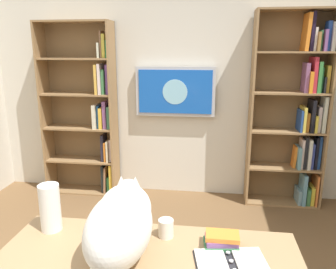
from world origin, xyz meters
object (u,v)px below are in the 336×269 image
wall_mounted_tv (175,92)px  cat (121,222)px  bookshelf_right (88,113)px  coffee_mug (166,228)px  desk_book_stack (221,240)px  paper_towel_roll (50,208)px  bookshelf_left (298,112)px  open_binder (231,263)px

wall_mounted_tv → cat: (-0.02, 2.39, -0.32)m
bookshelf_right → coffee_mug: 2.46m
cat → desk_book_stack: size_ratio=3.69×
paper_towel_roll → bookshelf_left: bearing=-129.5°
bookshelf_left → desk_book_stack: (0.84, 2.17, -0.27)m
bookshelf_left → cat: 2.66m
cat → bookshelf_left: bearing=-119.7°
cat → desk_book_stack: 0.51m
bookshelf_right → open_binder: bearing=123.8°
paper_towel_roll → coffee_mug: bearing=-178.8°
bookshelf_right → paper_towel_roll: 2.22m
bookshelf_right → cat: 2.54m
bookshelf_left → bookshelf_right: (2.35, -0.01, -0.08)m
paper_towel_roll → coffee_mug: 0.63m
cat → paper_towel_roll: size_ratio=2.53×
bookshelf_left → coffee_mug: size_ratio=21.81×
wall_mounted_tv → paper_towel_roll: bearing=79.2°
bookshelf_left → wall_mounted_tv: (1.33, -0.09, 0.19)m
coffee_mug → bookshelf_right: bearing=-60.1°
bookshelf_right → bookshelf_left: bearing=179.8°
bookshelf_right → desk_book_stack: size_ratio=11.17×
cat → paper_towel_roll: 0.48m
paper_towel_roll → desk_book_stack: bearing=177.5°
paper_towel_roll → cat: bearing=158.6°
bookshelf_left → paper_towel_roll: size_ratio=8.02×
desk_book_stack → coffee_mug: bearing=-10.7°
bookshelf_left → wall_mounted_tv: size_ratio=2.33×
bookshelf_left → open_binder: bearing=71.0°
bookshelf_right → wall_mounted_tv: size_ratio=2.22×
bookshelf_right → coffee_mug: (-1.22, 2.13, -0.18)m
cat → paper_towel_roll: bearing=-21.4°
coffee_mug → desk_book_stack: (-0.29, 0.05, -0.01)m
open_binder → desk_book_stack: desk_book_stack is taller
wall_mounted_tv → cat: bearing=90.4°
coffee_mug → wall_mounted_tv: bearing=-84.7°
bookshelf_left → wall_mounted_tv: bearing=-3.8°
bookshelf_left → open_binder: (0.80, 2.31, -0.30)m
bookshelf_right → paper_towel_roll: (-0.60, 2.14, -0.10)m
desk_book_stack → bookshelf_right: bearing=-55.3°
coffee_mug → paper_towel_roll: bearing=1.2°
bookshelf_left → desk_book_stack: bookshelf_left is taller
coffee_mug → desk_book_stack: coffee_mug is taller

